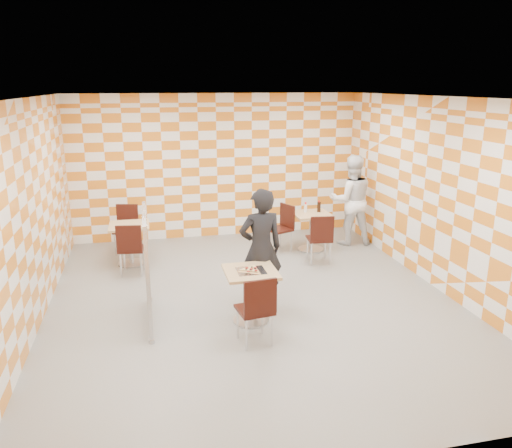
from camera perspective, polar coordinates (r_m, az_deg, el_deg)
The scene contains 15 objects.
room_shell at distance 7.70m, azimuth -1.29°, elevation 3.14°, with size 7.00×7.00×7.00m.
main_table at distance 6.85m, azimuth -0.60°, elevation -7.22°, with size 0.70×0.70×0.75m.
second_table at distance 9.82m, azimuth 6.35°, elevation -0.13°, with size 0.70×0.70×0.75m.
empty_table at distance 9.28m, azimuth -14.21°, elevation -1.49°, with size 0.70×0.70×0.75m.
chair_main_front at distance 6.22m, azimuth 0.14°, elevation -9.33°, with size 0.48×0.48×0.92m.
chair_second_front at distance 9.06m, azimuth 7.37°, elevation -1.31°, with size 0.46×0.47×0.92m.
chair_second_side at distance 9.72m, azimuth 3.09°, elevation -0.02°, with size 0.56×0.55×0.92m.
chair_empty_near at distance 8.70m, azimuth -14.15°, elevation -2.38°, with size 0.47×0.48×0.92m.
chair_empty_far at distance 10.00m, azimuth -14.57°, elevation -0.06°, with size 0.51×0.52×0.92m.
partition at distance 6.92m, azimuth -12.31°, elevation -4.84°, with size 0.08×1.38×1.55m.
man_dark at distance 7.19m, azimuth 0.55°, elevation -2.85°, with size 0.65×0.42×1.77m, color black.
man_white at distance 10.27m, azimuth 10.81°, elevation 2.70°, with size 0.89×0.69×1.83m, color white.
pizza_on_foil at distance 6.74m, azimuth -0.58°, elevation -5.24°, with size 0.40×0.40×0.04m.
sport_bottle at distance 9.82m, azimuth 5.68°, elevation 1.86°, with size 0.06×0.06×0.20m.
soda_bottle at distance 9.86m, azimuth 7.20°, elevation 1.97°, with size 0.07×0.07×0.23m.
Camera 1 is at (-1.47, -6.83, 3.18)m, focal length 35.00 mm.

